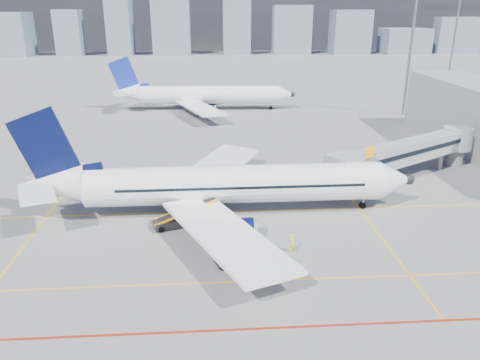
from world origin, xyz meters
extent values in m
plane|color=gray|center=(0.00, 0.00, 0.00)|extent=(420.00, 420.00, 0.00)
cube|color=#FFB20D|center=(0.00, 8.00, 0.01)|extent=(60.00, 0.18, 0.01)
cube|color=#FFB20D|center=(0.00, -6.00, 0.01)|extent=(80.00, 0.15, 0.01)
cube|color=#FFB20D|center=(14.00, 2.00, 0.01)|extent=(0.15, 28.00, 0.01)
cube|color=#FFB20D|center=(-20.00, 8.00, 0.01)|extent=(0.15, 30.00, 0.01)
cube|color=maroon|center=(0.00, -12.00, 0.01)|extent=(90.00, 0.25, 0.01)
cube|color=#96989E|center=(22.25, 16.15, 3.90)|extent=(20.84, 13.93, 2.60)
cube|color=black|center=(22.25, 16.15, 4.10)|extent=(20.52, 13.82, 0.55)
cube|color=#96989E|center=(12.70, 10.50, 3.90)|extent=(4.49, 4.56, 3.00)
cube|color=black|center=(17.00, 12.80, 0.35)|extent=(2.20, 1.00, 0.70)
cylinder|color=gray|center=(17.00, 12.80, 1.70)|extent=(0.56, 0.56, 2.70)
cylinder|color=gray|center=(29.00, 20.00, 1.95)|extent=(0.60, 0.60, 3.90)
cylinder|color=#96989E|center=(32.00, 22.00, 3.90)|extent=(4.00, 4.00, 3.00)
cylinder|color=gray|center=(32.00, 22.00, 1.95)|extent=(2.40, 2.40, 3.90)
cube|color=#FFB20D|center=(15.50, 10.30, 5.70)|extent=(1.26, 0.82, 1.20)
cube|color=black|center=(35.20, 26.00, 5.00)|extent=(0.25, 40.00, 4.50)
cylinder|color=gray|center=(38.00, 55.00, 12.50)|extent=(0.56, 0.56, 25.00)
cylinder|color=gray|center=(65.00, 90.00, 12.50)|extent=(0.56, 0.56, 25.00)
cube|color=slate|center=(-91.22, 190.00, 9.52)|extent=(16.48, 15.88, 19.04)
cube|color=slate|center=(-65.35, 190.00, 10.07)|extent=(11.39, 9.44, 20.14)
cube|color=slate|center=(-42.18, 190.00, 15.73)|extent=(10.67, 13.95, 31.46)
cube|color=slate|center=(-18.79, 190.00, 13.12)|extent=(17.21, 10.29, 26.24)
cube|color=slate|center=(11.49, 190.00, 15.15)|extent=(12.59, 10.02, 30.30)
cube|color=slate|center=(37.56, 190.00, 11.03)|extent=(17.85, 8.17, 22.06)
cube|color=slate|center=(65.57, 190.00, 10.00)|extent=(17.52, 13.17, 20.00)
cube|color=slate|center=(92.67, 190.00, 5.83)|extent=(21.27, 15.80, 11.65)
cube|color=slate|center=(118.18, 190.00, 8.36)|extent=(20.66, 8.51, 16.71)
cylinder|color=white|center=(0.26, 7.74, 3.30)|extent=(31.41, 4.31, 4.08)
cone|color=white|center=(17.83, 7.87, 3.30)|extent=(3.80, 4.11, 4.08)
sphere|color=black|center=(19.30, 7.88, 3.30)|extent=(1.16, 1.16, 1.15)
cone|color=white|center=(-18.78, 7.60, 3.88)|extent=(6.72, 4.13, 4.08)
cube|color=black|center=(16.48, 7.86, 3.88)|extent=(1.58, 1.58, 0.47)
cube|color=white|center=(-1.38, 17.14, 2.18)|extent=(11.90, 18.00, 0.60)
cube|color=white|center=(-1.24, -1.69, 2.18)|extent=(12.10, 17.97, 0.60)
cylinder|color=#070C33|center=(-0.31, 13.80, 0.87)|extent=(3.78, 2.43, 2.41)
cylinder|color=#070C33|center=(-0.22, 1.67, 0.87)|extent=(3.78, 2.43, 2.41)
cylinder|color=#A2A3A9|center=(1.68, 13.82, 0.87)|extent=(0.38, 2.47, 2.47)
cylinder|color=#A2A3A9|center=(1.77, 1.68, 0.87)|extent=(0.38, 2.47, 2.47)
cube|color=#070C33|center=(-18.78, 7.60, 7.48)|extent=(7.17, 0.39, 8.92)
cube|color=#070C33|center=(-16.27, 7.62, 4.97)|extent=(5.90, 0.36, 2.25)
cube|color=white|center=(-19.22, 10.95, 4.24)|extent=(5.07, 6.60, 0.23)
cube|color=white|center=(-19.17, 4.25, 4.24)|extent=(5.13, 6.61, 0.23)
cylinder|color=gray|center=(14.38, 7.84, 0.90)|extent=(0.28, 0.28, 1.80)
cylinder|color=black|center=(14.38, 7.84, 0.38)|extent=(0.76, 0.29, 0.76)
cylinder|color=gray|center=(-0.80, 10.45, 0.80)|extent=(0.32, 0.32, 1.60)
cylinder|color=black|center=(-0.80, 10.45, 0.50)|extent=(1.00, 0.66, 1.00)
cylinder|color=gray|center=(-0.76, 5.01, 0.80)|extent=(0.32, 0.32, 1.60)
cylinder|color=black|center=(-0.76, 5.01, 0.50)|extent=(1.00, 0.66, 1.00)
cube|color=black|center=(0.77, 9.76, 3.61)|extent=(25.73, 0.29, 0.27)
cube|color=black|center=(0.80, 5.72, 3.61)|extent=(25.73, 0.29, 0.27)
cylinder|color=white|center=(-2.15, 62.39, 3.30)|extent=(29.69, 5.34, 3.84)
cone|color=white|center=(14.37, 61.55, 3.30)|extent=(3.74, 4.02, 3.84)
sphere|color=black|center=(15.74, 61.48, 3.30)|extent=(1.14, 1.14, 1.08)
cone|color=white|center=(-20.05, 63.31, 3.84)|extent=(6.49, 4.16, 3.84)
cube|color=black|center=(13.09, 61.61, 3.84)|extent=(1.55, 1.55, 0.44)
cube|color=white|center=(-3.18, 71.32, 2.24)|extent=(11.93, 16.81, 0.57)
cube|color=white|center=(-4.08, 53.62, 2.24)|extent=(10.63, 17.00, 0.57)
cylinder|color=#070C33|center=(-2.35, 68.12, 1.01)|extent=(3.66, 2.44, 2.26)
cylinder|color=#070C33|center=(-2.94, 56.71, 1.01)|extent=(3.66, 2.44, 2.26)
cylinder|color=#A2A3A9|center=(-0.48, 68.03, 1.01)|extent=(0.46, 2.34, 2.32)
cylinder|color=#A2A3A9|center=(-1.07, 56.62, 1.01)|extent=(0.46, 2.34, 2.32)
cube|color=#152897|center=(-20.05, 63.31, 7.24)|extent=(6.75, 0.66, 8.40)
cube|color=#152897|center=(-17.69, 63.19, 4.88)|extent=(5.56, 0.58, 2.12)
cube|color=white|center=(-20.28, 66.47, 4.19)|extent=(5.00, 6.24, 0.22)
cube|color=white|center=(-20.60, 60.18, 4.19)|extent=(4.59, 6.18, 0.22)
cylinder|color=black|center=(-3.01, 65.00, 0.50)|extent=(1.03, 0.70, 1.00)
cylinder|color=black|center=(-3.27, 59.89, 0.50)|extent=(1.03, 0.70, 1.00)
cylinder|color=black|center=(11.12, 61.71, 0.38)|extent=(0.77, 0.32, 0.76)
cube|color=white|center=(2.83, -3.14, 0.50)|extent=(2.25, 1.78, 0.72)
cube|color=white|center=(2.50, -3.29, 1.04)|extent=(1.24, 1.31, 0.54)
cube|color=black|center=(2.50, -3.29, 1.22)|extent=(1.14, 1.23, 0.32)
cylinder|color=black|center=(2.37, -3.89, 0.25)|extent=(0.54, 0.38, 0.50)
cylinder|color=black|center=(1.97, -2.98, 0.25)|extent=(0.54, 0.38, 0.50)
cylinder|color=black|center=(3.69, -3.31, 0.25)|extent=(0.54, 0.38, 0.50)
cylinder|color=black|center=(3.29, -2.40, 0.25)|extent=(0.54, 0.38, 0.50)
cube|color=black|center=(-0.42, -3.15, 0.31)|extent=(3.77, 2.48, 0.17)
cube|color=white|center=(-1.25, -3.40, 1.16)|extent=(1.85, 1.82, 1.49)
cube|color=white|center=(0.41, -2.89, 1.16)|extent=(1.85, 1.82, 1.49)
cylinder|color=black|center=(-1.52, -4.18, 0.15)|extent=(0.33, 0.22, 0.31)
cylinder|color=black|center=(-1.91, -2.89, 0.15)|extent=(0.33, 0.22, 0.31)
cylinder|color=black|center=(1.07, -3.40, 0.15)|extent=(0.33, 0.22, 0.31)
cylinder|color=black|center=(0.67, -2.11, 0.15)|extent=(0.33, 0.22, 0.31)
cube|color=black|center=(-5.95, 4.65, 0.49)|extent=(4.85, 2.89, 0.76)
cube|color=black|center=(-5.12, 4.90, 1.63)|extent=(6.57, 2.94, 2.01)
cube|color=#FFB20D|center=(-5.29, 5.47, 1.63)|extent=(6.30, 1.99, 2.09)
cube|color=#FFB20D|center=(-4.94, 4.33, 1.63)|extent=(6.30, 1.99, 2.09)
cylinder|color=black|center=(-7.40, 3.41, 0.33)|extent=(0.70, 0.44, 0.65)
cylinder|color=black|center=(-7.84, 4.87, 0.33)|extent=(0.70, 0.44, 0.65)
cylinder|color=black|center=(-4.06, 4.42, 0.33)|extent=(0.70, 0.44, 0.65)
cylinder|color=black|center=(-4.51, 5.88, 0.33)|extent=(0.70, 0.44, 0.65)
imported|color=#FAFF1A|center=(4.86, -1.33, 0.87)|extent=(0.47, 0.67, 1.75)
camera|label=1|loc=(-2.43, -38.73, 20.97)|focal=35.00mm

